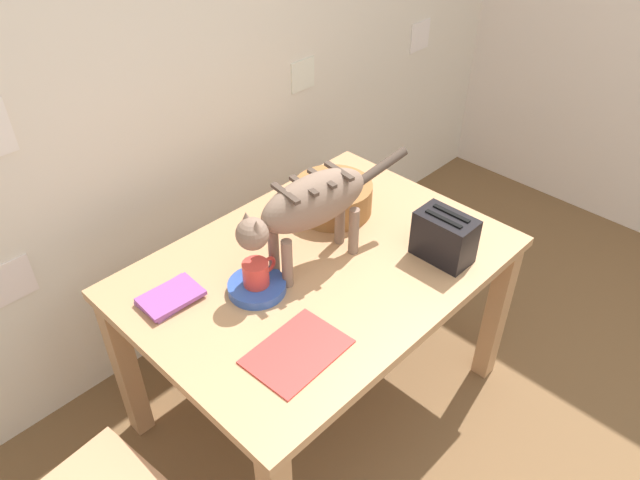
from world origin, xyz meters
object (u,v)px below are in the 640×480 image
Objects in this scene: magazine at (297,352)px; book_stack at (171,297)px; saucer_bowl at (257,287)px; toaster at (444,237)px; cat at (310,206)px; dining_table at (320,282)px; coffee_mug at (257,273)px; wicker_basket at (333,197)px.

book_stack reaches higher than magazine.
saucer_bowl is at bearing 68.98° from magazine.
toaster is (0.78, -0.49, 0.07)m from book_stack.
cat reaches higher than toaster.
dining_table is 4.44× the size of magazine.
cat is 3.60× the size of saucer_bowl.
saucer_bowl is at bearing 168.67° from dining_table.
cat is at bearing -7.85° from coffee_mug.
wicker_basket is 0.47m from toaster.
saucer_bowl is (-0.22, 0.03, -0.23)m from cat.
saucer_bowl is 0.53m from wicker_basket.
toaster is at bearing -83.00° from wicker_basket.
coffee_mug is at bearing -36.03° from book_stack.
toaster is (0.35, -0.30, -0.16)m from cat.
cat is 0.48m from toaster.
saucer_bowl is 0.65× the size of magazine.
toaster reaches higher than coffee_mug.
coffee_mug is at bearing 0.00° from saucer_bowl.
wicker_basket is (0.51, 0.14, 0.04)m from saucer_bowl.
wicker_basket is at bearing 32.42° from magazine.
coffee_mug is at bearing 168.51° from dining_table.
book_stack is at bearing 73.96° from cat.
toaster is at bearing -30.35° from coffee_mug.
coffee_mug is 0.63× the size of toaster.
cat reaches higher than saucer_bowl.
cat is at bearing -7.72° from saucer_bowl.
toaster is at bearing -30.19° from saucer_bowl.
cat is 2.29× the size of wicker_basket.
magazine is at bearing -144.83° from wicker_basket.
magazine is (-0.34, -0.23, 0.09)m from dining_table.
toaster is at bearing -32.05° from book_stack.
book_stack is 0.73m from wicker_basket.
cat reaches higher than book_stack.
wicker_basket is at bearing 15.32° from saucer_bowl.
saucer_bowl is 1.50× the size of coffee_mug.
coffee_mug is at bearing 89.87° from cat.
book_stack is (-0.22, 0.16, -0.06)m from coffee_mug.
book_stack reaches higher than dining_table.
cat is 0.53m from book_stack.
coffee_mug is 0.65m from toaster.
wicker_basket is (0.73, -0.02, 0.05)m from book_stack.
dining_table is 0.35m from wicker_basket.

